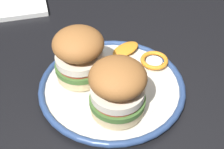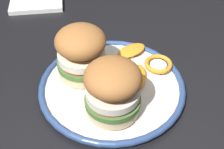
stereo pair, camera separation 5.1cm
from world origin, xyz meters
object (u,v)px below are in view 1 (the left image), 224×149
at_px(dining_table, 124,97).
at_px(dinner_plate, 112,87).
at_px(sandwich_half_right, 79,54).
at_px(sandwich_half_left, 118,88).

bearing_deg(dining_table, dinner_plate, 138.99).
distance_m(dining_table, dinner_plate, 0.14).
relative_size(dining_table, dinner_plate, 5.42).
distance_m(dinner_plate, sandwich_half_right, 0.09).
bearing_deg(sandwich_half_right, dinner_plate, -131.79).
relative_size(dining_table, sandwich_half_left, 12.77).
height_order(dining_table, sandwich_half_right, sandwich_half_right).
distance_m(dining_table, sandwich_half_left, 0.22).
xyz_separation_m(dining_table, dinner_plate, (-0.06, 0.05, 0.11)).
bearing_deg(sandwich_half_left, sandwich_half_right, 17.87).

